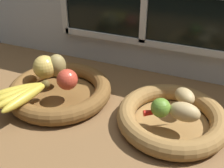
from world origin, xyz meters
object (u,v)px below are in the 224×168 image
Objects in this scene: potato_back at (185,96)px; chili_pepper at (165,111)px; fruit_bowl_left at (60,90)px; banana_bunch_front at (22,94)px; apple_golden_left at (45,67)px; fruit_bowl_right at (172,117)px; pear_brown at (57,65)px; lime_near at (161,108)px; apple_red_right at (67,80)px; potato_small at (184,112)px.

chili_pepper is (-3.80, -7.17, -1.29)cm from potato_back.
chili_pepper is (35.32, -2.49, 3.68)cm from fruit_bowl_left.
banana_bunch_front is at bearing -160.03° from potato_back.
fruit_bowl_left is 9.20cm from apple_golden_left.
fruit_bowl_right is at bearing -2.06° from apple_golden_left.
banana_bunch_front is (-2.56, -15.51, -2.39)cm from pear_brown.
fruit_bowl_left is 34.93cm from lime_near.
chili_pepper is (31.01, -0.70, -2.44)cm from apple_red_right.
potato_back is at bearing 98.97° from potato_small.
potato_back is (-1.28, 8.09, -0.42)cm from potato_small.
chili_pepper is (-5.08, 0.92, -1.71)cm from potato_small.
pear_brown is at bearing 167.74° from lime_near.
chili_pepper is at bearing -5.56° from apple_golden_left.
fruit_bowl_left is 1.07× the size of fruit_bowl_right.
fruit_bowl_right is 1.72× the size of banana_bunch_front.
potato_small is at bearing -44.22° from chili_pepper.
lime_near is (29.93, -2.34, -0.63)cm from apple_red_right.
potato_back is at bearing 3.97° from apple_golden_left.
fruit_bowl_left is at bearing 157.52° from apple_red_right.
apple_golden_left is 0.63× the size of chili_pepper.
potato_back is (34.81, 6.47, -1.15)cm from apple_red_right.
pear_brown is 38.11cm from lime_near.
potato_back is at bearing 61.02° from lime_near.
pear_brown reaches higher than fruit_bowl_right.
potato_small is at bearing 10.05° from banana_bunch_front.
pear_brown reaches higher than fruit_bowl_left.
pear_brown is 1.13× the size of potato_back.
apple_golden_left is 0.99× the size of pear_brown.
fruit_bowl_right is at bearing 135.00° from potato_small.
pear_brown is at bearing -179.01° from potato_back.
lime_near is (37.23, -8.09, -1.24)cm from pear_brown.
apple_golden_left is at bearing 177.94° from fruit_bowl_right.
potato_small is at bearing -9.64° from pear_brown.
banana_bunch_front is 2.22× the size of potato_small.
chili_pepper is (38.31, -6.45, -3.05)cm from pear_brown.
potato_small is 8.20cm from potato_back.
pear_brown reaches higher than potato_small.
lime_near reaches higher than potato_back.
potato_back is at bearing 10.53° from apple_red_right.
fruit_bowl_right is 4.05× the size of pear_brown.
apple_golden_left reaches higher than chili_pepper.
banana_bunch_front is (0.56, -13.10, -2.36)cm from apple_golden_left.
potato_small is (40.40, -3.41, 5.39)cm from fruit_bowl_left.
apple_red_right is 0.36× the size of banana_bunch_front.
chili_pepper is at bearing -9.55° from pear_brown.
apple_red_right is 9.31cm from pear_brown.
pear_brown is at bearing 80.61° from banana_bunch_front.
potato_small is 1.56× the size of lime_near.
potato_small is at bearing -4.82° from fruit_bowl_left.
pear_brown is (-39.98, 3.96, 6.73)cm from fruit_bowl_right.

